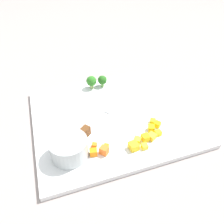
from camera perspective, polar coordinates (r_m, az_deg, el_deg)
ground_plane at (r=0.59m, az=0.00°, el=-1.67°), size 4.00×4.00×0.00m
cutting_board at (r=0.58m, az=0.00°, el=-1.22°), size 0.40×0.36×0.01m
prep_bowl at (r=0.47m, az=-11.10°, el=-9.18°), size 0.08×0.08×0.04m
chef_knife at (r=0.54m, az=-4.82°, el=-3.19°), size 0.26×0.22×0.02m
carrot_dice_0 at (r=0.49m, az=-1.52°, el=-8.93°), size 0.01×0.01×0.01m
carrot_dice_1 at (r=0.52m, az=-11.91°, el=-6.18°), size 0.02×0.02×0.01m
carrot_dice_2 at (r=0.48m, az=-2.06°, el=-9.93°), size 0.02×0.02×0.02m
carrot_dice_3 at (r=0.48m, az=-4.87°, el=-10.38°), size 0.02×0.02×0.01m
carrot_dice_4 at (r=0.50m, az=-4.61°, el=-8.65°), size 0.01×0.01×0.01m
pepper_dice_0 at (r=0.56m, az=10.50°, el=-2.42°), size 0.02×0.02×0.01m
pepper_dice_1 at (r=0.52m, az=10.26°, el=-6.26°), size 0.02×0.02×0.01m
pepper_dice_2 at (r=0.50m, az=8.45°, el=-8.82°), size 0.01×0.01×0.01m
pepper_dice_3 at (r=0.50m, az=6.53°, el=-7.40°), size 0.02×0.02×0.01m
pepper_dice_4 at (r=0.54m, az=10.16°, el=-4.19°), size 0.02×0.02×0.01m
pepper_dice_5 at (r=0.53m, az=11.88°, el=-5.37°), size 0.01×0.01×0.01m
pepper_dice_6 at (r=0.55m, az=11.63°, el=-3.15°), size 0.02×0.02×0.01m
pepper_dice_7 at (r=0.49m, az=5.63°, el=-8.80°), size 0.02×0.02×0.02m
pepper_dice_8 at (r=0.51m, az=8.63°, el=-6.60°), size 0.02×0.02×0.01m
broccoli_floret_0 at (r=0.68m, az=-2.53°, el=8.22°), size 0.03×0.03×0.04m
broccoli_floret_1 at (r=0.67m, az=-5.36°, el=7.92°), size 0.03×0.03×0.04m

